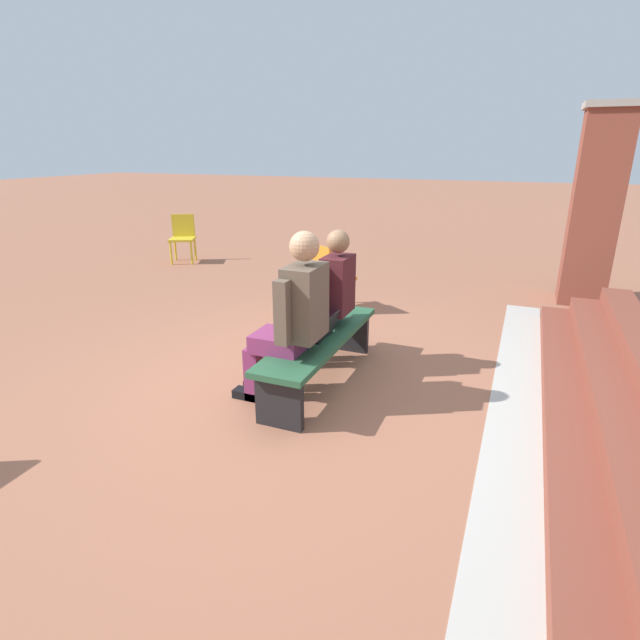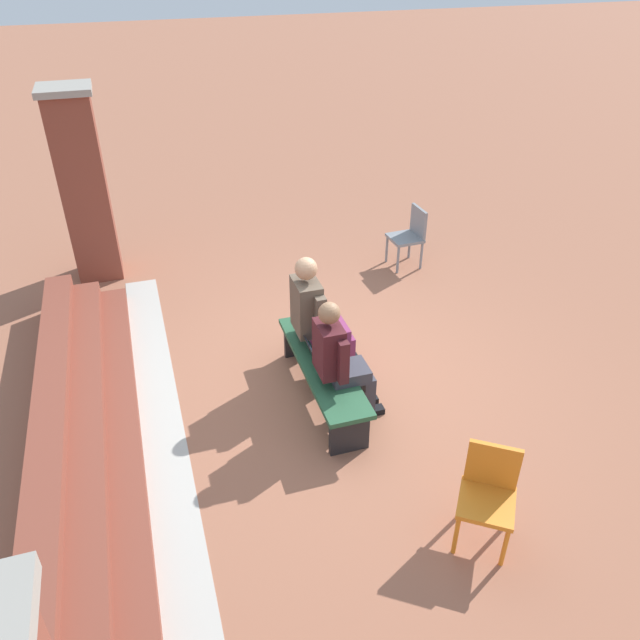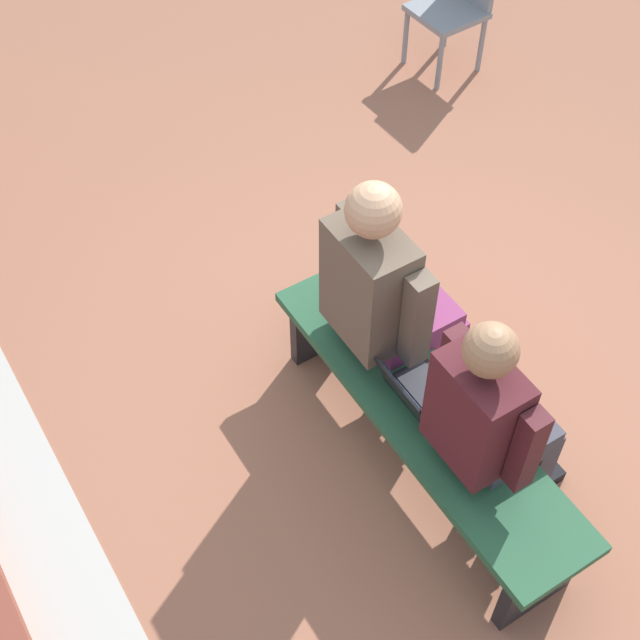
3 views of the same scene
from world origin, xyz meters
TOP-DOWN VIEW (x-y plane):
  - ground_plane at (0.00, 0.00)m, footprint 60.00×60.00m
  - bench at (-0.26, 0.23)m, footprint 1.80×0.44m
  - person_student at (-0.57, 0.17)m, footprint 0.52×0.66m
  - person_adult at (0.15, 0.16)m, footprint 0.58×0.73m
  - laptop at (-0.21, 0.24)m, footprint 0.32×0.29m

SIDE VIEW (x-z plane):
  - ground_plane at x=0.00m, z-range 0.00..0.00m
  - bench at x=-0.26m, z-range 0.13..0.58m
  - laptop at x=-0.21m, z-range 0.39..0.61m
  - person_student at x=-0.57m, z-range 0.05..1.36m
  - person_adult at x=0.15m, z-range 0.04..1.45m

